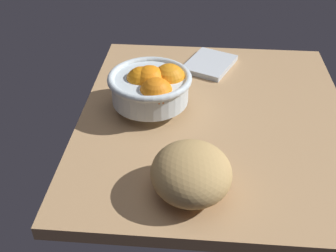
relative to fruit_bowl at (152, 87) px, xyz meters
The scene contains 4 objects.
ground_plane 17.12cm from the fruit_bowl, 84.03° to the left, with size 73.27×64.15×3.00cm, color tan.
fruit_bowl is the anchor object (origin of this frame).
bread_loaf 28.89cm from the fruit_bowl, 20.96° to the left, with size 16.01×15.10×9.50cm, color tan.
napkin_folded 27.44cm from the fruit_bowl, 148.81° to the left, with size 14.84×11.56×1.49cm, color silver.
Camera 1 is at (80.67, -4.58, 56.81)cm, focal length 43.83 mm.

